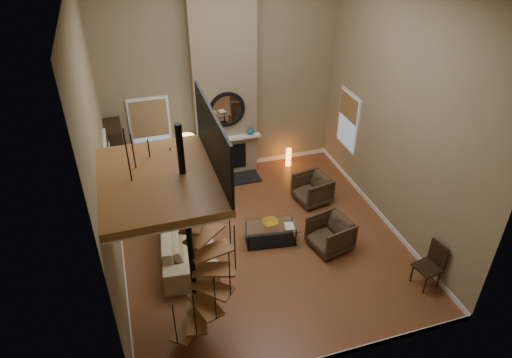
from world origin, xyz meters
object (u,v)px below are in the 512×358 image
object	(u,v)px
armchair_near	(315,188)
side_chair	(432,263)
hutch	(118,163)
armchair_far	(333,233)
sofa	(187,233)
accent_lamp	(288,157)
coffee_table	(271,232)
floor_lamp	(187,148)

from	to	relation	value
armchair_near	side_chair	bearing A→B (deg)	7.09
hutch	armchair_near	xyz separation A→B (m)	(4.56, -1.68, -0.60)
hutch	armchair_far	distance (m)	5.46
hutch	sofa	bearing A→B (deg)	-64.11
sofa	accent_lamp	world-z (taller)	sofa
sofa	coffee_table	bearing A→B (deg)	-94.51
sofa	armchair_far	size ratio (longest dim) A/B	3.37
hutch	coffee_table	distance (m)	4.20
armchair_near	accent_lamp	world-z (taller)	armchair_near
armchair_far	floor_lamp	world-z (taller)	floor_lamp
armchair_far	coffee_table	distance (m)	1.36
armchair_near	floor_lamp	size ratio (longest dim) A/B	0.47
sofa	floor_lamp	bearing A→B (deg)	-5.97
coffee_table	side_chair	world-z (taller)	side_chair
accent_lamp	side_chair	distance (m)	5.18
accent_lamp	coffee_table	bearing A→B (deg)	-117.41
sofa	floor_lamp	size ratio (longest dim) A/B	1.62
floor_lamp	accent_lamp	xyz separation A→B (m)	(2.89, 0.69, -1.16)
hutch	floor_lamp	bearing A→B (deg)	-19.76
coffee_table	floor_lamp	size ratio (longest dim) A/B	0.74
floor_lamp	accent_lamp	world-z (taller)	floor_lamp
floor_lamp	accent_lamp	size ratio (longest dim) A/B	3.18
armchair_far	coffee_table	world-z (taller)	armchair_far
armchair_near	floor_lamp	world-z (taller)	floor_lamp
hutch	sofa	size ratio (longest dim) A/B	0.73
sofa	armchair_near	size ratio (longest dim) A/B	3.46
side_chair	floor_lamp	bearing A→B (deg)	132.09
hutch	floor_lamp	distance (m)	1.81
armchair_far	sofa	bearing A→B (deg)	-118.39
armchair_near	coffee_table	distance (m)	1.95
sofa	floor_lamp	world-z (taller)	floor_lamp
floor_lamp	side_chair	bearing A→B (deg)	-47.91
hutch	armchair_far	world-z (taller)	hutch
coffee_table	side_chair	size ratio (longest dim) A/B	1.32
coffee_table	accent_lamp	distance (m)	3.33
hutch	sofa	distance (m)	2.83
armchair_far	coffee_table	xyz separation A→B (m)	(-1.25, 0.53, -0.07)
armchair_near	coffee_table	xyz separation A→B (m)	(-1.55, -1.17, -0.07)
armchair_far	floor_lamp	distance (m)	3.96
armchair_far	hutch	bearing A→B (deg)	-140.66
armchair_near	floor_lamp	bearing A→B (deg)	-121.07
sofa	armchair_near	bearing A→B (deg)	-69.58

